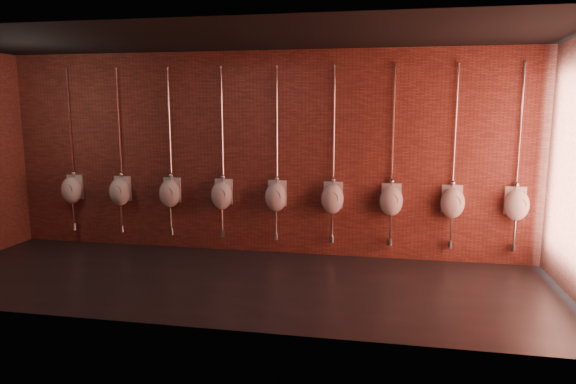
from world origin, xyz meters
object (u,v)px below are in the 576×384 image
at_px(urinal_2, 170,193).
at_px(urinal_7, 452,202).
at_px(urinal_5, 332,198).
at_px(urinal_8, 516,204).
at_px(urinal_3, 222,194).
at_px(urinal_1, 120,191).
at_px(urinal_4, 276,196).
at_px(urinal_6, 391,200).
at_px(urinal_0, 72,189).

relative_size(urinal_2, urinal_7, 1.00).
relative_size(urinal_5, urinal_8, 1.00).
xyz_separation_m(urinal_2, urinal_3, (0.89, 0.00, 0.00)).
xyz_separation_m(urinal_1, urinal_5, (3.56, 0.00, 0.00)).
bearing_deg(urinal_1, urinal_2, 0.00).
height_order(urinal_1, urinal_3, same).
distance_m(urinal_4, urinal_6, 1.78).
bearing_deg(urinal_4, urinal_6, 0.00).
bearing_deg(urinal_5, urinal_0, 180.00).
distance_m(urinal_4, urinal_8, 3.56).
xyz_separation_m(urinal_0, urinal_1, (0.89, 0.00, 0.00)).
bearing_deg(urinal_8, urinal_5, 180.00).
xyz_separation_m(urinal_6, urinal_8, (1.78, 0.00, 0.00)).
bearing_deg(urinal_3, urinal_4, 0.00).
distance_m(urinal_1, urinal_4, 2.67).
height_order(urinal_1, urinal_2, same).
height_order(urinal_2, urinal_7, same).
bearing_deg(urinal_7, urinal_1, 180.00).
relative_size(urinal_1, urinal_4, 1.00).
relative_size(urinal_4, urinal_7, 1.00).
bearing_deg(urinal_5, urinal_4, 180.00).
height_order(urinal_4, urinal_8, same).
relative_size(urinal_0, urinal_1, 1.00).
xyz_separation_m(urinal_2, urinal_7, (4.46, 0.00, 0.00)).
bearing_deg(urinal_0, urinal_2, 0.00).
xyz_separation_m(urinal_0, urinal_5, (4.46, 0.00, 0.00)).
relative_size(urinal_1, urinal_2, 1.00).
bearing_deg(urinal_0, urinal_4, 0.00).
height_order(urinal_5, urinal_6, same).
bearing_deg(urinal_7, urinal_4, 180.00).
height_order(urinal_1, urinal_8, same).
bearing_deg(urinal_2, urinal_8, 0.00).
relative_size(urinal_2, urinal_4, 1.00).
height_order(urinal_0, urinal_8, same).
height_order(urinal_0, urinal_3, same).
bearing_deg(urinal_0, urinal_6, 0.00).
distance_m(urinal_0, urinal_4, 3.56).
bearing_deg(urinal_5, urinal_2, 180.00).
distance_m(urinal_0, urinal_1, 0.89).
distance_m(urinal_3, urinal_7, 3.56).
height_order(urinal_7, urinal_8, same).
bearing_deg(urinal_5, urinal_6, 0.00).
height_order(urinal_0, urinal_4, same).
height_order(urinal_1, urinal_5, same).
xyz_separation_m(urinal_6, urinal_7, (0.89, 0.00, 0.00)).
xyz_separation_m(urinal_1, urinal_4, (2.67, 0.00, 0.00)).
relative_size(urinal_4, urinal_6, 1.00).
distance_m(urinal_0, urinal_8, 7.13).
xyz_separation_m(urinal_0, urinal_4, (3.56, 0.00, 0.00)).
bearing_deg(urinal_0, urinal_3, 0.00).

